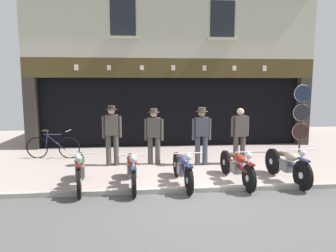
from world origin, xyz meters
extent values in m
cube|color=#A3928A|center=(0.00, 5.00, -0.04)|extent=(22.72, 10.00, 0.08)
cube|color=#A6A197|center=(0.00, 0.08, 0.01)|extent=(22.72, 0.16, 0.18)
cube|color=black|center=(0.00, 7.30, 1.30)|extent=(9.86, 4.00, 2.60)
cube|color=#332D28|center=(-5.14, 5.18, 1.30)|extent=(0.44, 0.36, 2.60)
cube|color=#332D28|center=(5.14, 5.18, 1.30)|extent=(0.44, 0.36, 2.60)
cube|color=black|center=(0.00, 5.55, 1.43)|extent=(9.43, 0.03, 2.18)
cube|color=#483B1D|center=(0.00, 5.12, 2.95)|extent=(10.72, 0.24, 0.70)
cube|color=silver|center=(-3.45, 4.99, 2.95)|extent=(0.14, 0.03, 0.20)
cube|color=silver|center=(-2.31, 4.99, 2.95)|extent=(0.14, 0.03, 0.18)
cube|color=silver|center=(-1.13, 4.99, 2.95)|extent=(0.14, 0.03, 0.16)
cube|color=silver|center=(0.01, 4.99, 2.95)|extent=(0.14, 0.03, 0.18)
cube|color=silver|center=(1.16, 4.99, 2.95)|extent=(0.14, 0.03, 0.19)
cube|color=silver|center=(2.29, 4.99, 2.95)|extent=(0.14, 0.03, 0.18)
cube|color=silver|center=(3.45, 4.99, 2.95)|extent=(0.14, 0.03, 0.20)
cube|color=#B8B79E|center=(0.00, 5.20, 4.70)|extent=(10.72, 0.40, 2.80)
cube|color=black|center=(-1.78, 4.99, 4.70)|extent=(0.90, 0.02, 1.30)
cube|color=#B8B79E|center=(-1.78, 4.95, 4.00)|extent=(1.10, 0.12, 0.10)
cube|color=black|center=(1.80, 4.99, 4.70)|extent=(0.90, 0.02, 1.30)
cube|color=#B8B79E|center=(1.80, 4.95, 4.00)|extent=(1.10, 0.12, 0.10)
cylinder|color=black|center=(-2.50, -0.06, 0.34)|extent=(0.17, 0.67, 0.67)
cylinder|color=silver|center=(-2.50, -0.06, 0.34)|extent=(0.12, 0.16, 0.15)
cylinder|color=black|center=(-2.69, 1.26, 0.34)|extent=(0.18, 0.68, 0.67)
cylinder|color=silver|center=(-2.69, 1.26, 0.34)|extent=(0.13, 0.16, 0.15)
cube|color=#591712|center=(-2.59, 0.60, 0.46)|extent=(0.25, 1.22, 0.07)
cube|color=slate|center=(-2.59, 0.60, 0.39)|extent=(0.24, 0.35, 0.26)
ellipsoid|color=#2E4F2E|center=(-2.57, 0.44, 0.66)|extent=(0.29, 0.49, 0.20)
ellipsoid|color=#38281E|center=(-2.63, 0.84, 0.64)|extent=(0.24, 0.33, 0.10)
cube|color=#591712|center=(-2.50, -0.06, 0.69)|extent=(0.15, 0.37, 0.04)
sphere|color=silver|center=(-2.51, 0.00, 0.84)|extent=(0.15, 0.15, 0.15)
cylinder|color=silver|center=(-2.51, 0.00, 0.92)|extent=(0.62, 0.11, 0.02)
cylinder|color=silver|center=(-2.50, -0.02, 0.63)|extent=(0.07, 0.25, 0.61)
cylinder|color=black|center=(-1.37, -0.12, 0.31)|extent=(0.12, 0.62, 0.61)
cylinder|color=silver|center=(-1.37, -0.12, 0.31)|extent=(0.11, 0.14, 0.13)
cylinder|color=black|center=(-1.49, 1.29, 0.31)|extent=(0.13, 0.62, 0.61)
cylinder|color=silver|center=(-1.49, 1.29, 0.31)|extent=(0.12, 0.14, 0.13)
cube|color=#21354A|center=(-1.43, 0.59, 0.43)|extent=(0.18, 1.30, 0.07)
cube|color=slate|center=(-1.43, 0.59, 0.36)|extent=(0.23, 0.34, 0.26)
ellipsoid|color=maroon|center=(-1.41, 0.42, 0.63)|extent=(0.26, 0.48, 0.20)
ellipsoid|color=#38281E|center=(-1.45, 0.84, 0.61)|extent=(0.22, 0.32, 0.10)
cube|color=#21354A|center=(-1.37, -0.12, 0.63)|extent=(0.13, 0.37, 0.04)
sphere|color=silver|center=(-1.37, -0.06, 0.81)|extent=(0.15, 0.15, 0.15)
cylinder|color=silver|center=(-1.37, -0.06, 0.89)|extent=(0.62, 0.08, 0.02)
cylinder|color=silver|center=(-1.37, -0.08, 0.60)|extent=(0.06, 0.27, 0.61)
cylinder|color=black|center=(-0.20, -0.07, 0.31)|extent=(0.12, 0.62, 0.62)
cylinder|color=silver|center=(-0.20, -0.07, 0.31)|extent=(0.11, 0.14, 0.14)
cylinder|color=black|center=(-0.30, 1.30, 0.31)|extent=(0.13, 0.62, 0.62)
cylinder|color=silver|center=(-0.30, 1.30, 0.31)|extent=(0.12, 0.14, 0.14)
cube|color=#1D274E|center=(-0.25, 0.61, 0.43)|extent=(0.16, 1.26, 0.07)
cube|color=slate|center=(-0.25, 0.61, 0.36)|extent=(0.22, 0.33, 0.26)
ellipsoid|color=navy|center=(-0.23, 0.45, 0.63)|extent=(0.25, 0.48, 0.20)
ellipsoid|color=#38281E|center=(-0.26, 0.86, 0.61)|extent=(0.22, 0.31, 0.10)
cube|color=#1D274E|center=(-0.20, -0.07, 0.64)|extent=(0.13, 0.37, 0.04)
sphere|color=silver|center=(-0.20, -0.01, 0.81)|extent=(0.15, 0.15, 0.15)
cylinder|color=silver|center=(-0.20, -0.01, 0.89)|extent=(0.62, 0.07, 0.02)
cylinder|color=silver|center=(-0.20, -0.03, 0.60)|extent=(0.05, 0.25, 0.62)
cylinder|color=black|center=(1.13, -0.06, 0.31)|extent=(0.12, 0.63, 0.62)
cylinder|color=silver|center=(1.13, -0.06, 0.31)|extent=(0.11, 0.14, 0.14)
cylinder|color=black|center=(1.01, 1.39, 0.31)|extent=(0.13, 0.63, 0.62)
cylinder|color=silver|center=(1.01, 1.39, 0.31)|extent=(0.12, 0.15, 0.14)
cube|color=#5B1213|center=(1.07, 0.67, 0.43)|extent=(0.18, 1.33, 0.07)
cube|color=slate|center=(1.07, 0.67, 0.36)|extent=(0.23, 0.34, 0.26)
ellipsoid|color=maroon|center=(1.09, 0.49, 0.63)|extent=(0.26, 0.48, 0.20)
ellipsoid|color=#38281E|center=(1.05, 0.93, 0.61)|extent=(0.22, 0.32, 0.10)
cube|color=#5B1213|center=(1.13, -0.06, 0.64)|extent=(0.13, 0.37, 0.04)
sphere|color=silver|center=(1.13, 0.00, 0.81)|extent=(0.15, 0.15, 0.15)
cylinder|color=silver|center=(1.13, 0.00, 0.89)|extent=(0.62, 0.07, 0.02)
cylinder|color=silver|center=(1.13, -0.02, 0.60)|extent=(0.06, 0.28, 0.60)
cylinder|color=black|center=(2.36, -0.04, 0.34)|extent=(0.13, 0.68, 0.67)
cylinder|color=silver|center=(2.36, -0.04, 0.34)|extent=(0.11, 0.16, 0.15)
cylinder|color=black|center=(2.25, 1.26, 0.34)|extent=(0.14, 0.68, 0.67)
cylinder|color=silver|center=(2.25, 1.26, 0.34)|extent=(0.12, 0.16, 0.15)
cube|color=#252F50|center=(2.30, 0.61, 0.46)|extent=(0.18, 1.20, 0.07)
cube|color=slate|center=(2.30, 0.61, 0.39)|extent=(0.23, 0.34, 0.26)
ellipsoid|color=#AA9D8C|center=(2.32, 0.46, 0.66)|extent=(0.26, 0.48, 0.20)
ellipsoid|color=#38281E|center=(2.28, 0.85, 0.64)|extent=(0.23, 0.32, 0.10)
cube|color=#252F50|center=(2.36, -0.04, 0.69)|extent=(0.13, 0.37, 0.04)
sphere|color=silver|center=(2.36, 0.02, 0.84)|extent=(0.15, 0.15, 0.15)
cylinder|color=silver|center=(2.36, 0.02, 0.92)|extent=(0.62, 0.08, 0.02)
cylinder|color=silver|center=(2.36, 0.00, 0.63)|extent=(0.06, 0.24, 0.62)
cylinder|color=#47423D|center=(-1.92, 2.54, 0.46)|extent=(0.15, 0.15, 0.92)
cylinder|color=#47423D|center=(-2.14, 2.53, 0.46)|extent=(0.15, 0.15, 0.92)
cube|color=#47423D|center=(-2.03, 2.54, 1.19)|extent=(0.40, 0.25, 0.58)
cube|color=silver|center=(-2.04, 2.65, 1.26)|extent=(0.14, 0.03, 0.33)
cube|color=black|center=(-2.04, 2.66, 1.25)|extent=(0.05, 0.02, 0.30)
cylinder|color=#47423D|center=(-1.80, 2.55, 1.13)|extent=(0.09, 0.09, 0.62)
cylinder|color=#47423D|center=(-2.27, 2.52, 1.13)|extent=(0.09, 0.09, 0.62)
sphere|color=beige|center=(-2.03, 2.54, 1.59)|extent=(0.20, 0.20, 0.20)
cylinder|color=#332D28|center=(-2.03, 2.54, 1.64)|extent=(0.33, 0.33, 0.01)
cylinder|color=#332D28|center=(-2.03, 2.54, 1.70)|extent=(0.21, 0.21, 0.11)
cylinder|color=#47423D|center=(-0.71, 2.56, 0.42)|extent=(0.15, 0.15, 0.83)
cylinder|color=#47423D|center=(-0.93, 2.59, 0.42)|extent=(0.15, 0.15, 0.83)
cube|color=#47423D|center=(-0.82, 2.58, 1.10)|extent=(0.40, 0.26, 0.57)
cube|color=silver|center=(-0.81, 2.69, 1.17)|extent=(0.14, 0.04, 0.32)
cube|color=navy|center=(-0.80, 2.70, 1.16)|extent=(0.05, 0.02, 0.30)
cylinder|color=#47423D|center=(-0.59, 2.55, 1.03)|extent=(0.09, 0.09, 0.63)
cylinder|color=#47423D|center=(-1.05, 2.60, 1.03)|extent=(0.09, 0.09, 0.63)
sphere|color=tan|center=(-0.82, 2.58, 1.49)|extent=(0.20, 0.20, 0.20)
cylinder|color=#4C4238|center=(-0.82, 2.58, 1.55)|extent=(0.33, 0.33, 0.01)
cylinder|color=#4C4238|center=(-0.82, 2.58, 1.60)|extent=(0.21, 0.21, 0.11)
cylinder|color=#3D424C|center=(0.67, 2.37, 0.44)|extent=(0.15, 0.15, 0.88)
cylinder|color=#3D424C|center=(0.45, 2.37, 0.44)|extent=(0.15, 0.15, 0.88)
cube|color=#3D424C|center=(0.56, 2.37, 1.13)|extent=(0.38, 0.23, 0.55)
cube|color=silver|center=(0.56, 2.48, 1.20)|extent=(0.14, 0.02, 0.31)
cube|color=#47234C|center=(0.56, 2.50, 1.19)|extent=(0.05, 0.01, 0.28)
cylinder|color=#3D424C|center=(0.79, 2.36, 1.05)|extent=(0.09, 0.09, 0.62)
cylinder|color=#3D424C|center=(0.32, 2.37, 1.05)|extent=(0.09, 0.09, 0.62)
sphere|color=#9E7A5B|center=(0.56, 2.37, 1.52)|extent=(0.21, 0.21, 0.21)
cylinder|color=#4C4238|center=(0.56, 2.37, 1.58)|extent=(0.36, 0.36, 0.01)
cylinder|color=#4C4238|center=(0.56, 2.37, 1.63)|extent=(0.22, 0.22, 0.12)
cylinder|color=#47423D|center=(1.81, 2.39, 0.42)|extent=(0.15, 0.15, 0.85)
cylinder|color=#47423D|center=(1.60, 2.37, 0.42)|extent=(0.15, 0.15, 0.85)
cube|color=#47423D|center=(1.70, 2.38, 1.14)|extent=(0.40, 0.26, 0.61)
cube|color=white|center=(1.69, 2.50, 1.21)|extent=(0.14, 0.04, 0.34)
cube|color=black|center=(1.69, 2.51, 1.20)|extent=(0.05, 0.02, 0.32)
cylinder|color=#47423D|center=(1.94, 2.41, 1.12)|extent=(0.09, 0.09, 0.57)
cylinder|color=#47423D|center=(1.47, 2.35, 1.12)|extent=(0.09, 0.09, 0.57)
sphere|color=beige|center=(1.70, 2.38, 1.56)|extent=(0.21, 0.21, 0.21)
cylinder|color=#232328|center=(4.31, 3.76, 1.15)|extent=(0.06, 0.06, 2.29)
cylinder|color=#192338|center=(4.31, 3.74, 2.04)|extent=(0.57, 0.03, 0.57)
torus|color=silver|center=(4.31, 3.75, 2.04)|extent=(0.60, 0.04, 0.60)
cylinder|color=black|center=(4.31, 3.74, 1.39)|extent=(0.57, 0.03, 0.57)
torus|color=beige|center=(4.31, 3.75, 1.39)|extent=(0.60, 0.04, 0.60)
cylinder|color=black|center=(4.31, 3.74, 0.74)|extent=(0.57, 0.03, 0.57)
torus|color=beige|center=(4.31, 3.75, 0.74)|extent=(0.60, 0.04, 0.60)
cube|color=silver|center=(-2.40, 5.40, 1.58)|extent=(0.64, 0.02, 0.88)
cube|color=#232328|center=(-2.40, 5.39, 1.92)|extent=(0.64, 0.01, 0.20)
cube|color=silver|center=(-3.63, 5.40, 1.57)|extent=(0.68, 0.02, 1.01)
cube|color=#232328|center=(-3.63, 5.39, 1.98)|extent=(0.68, 0.01, 0.20)
torus|color=black|center=(-3.49, 3.57, 0.33)|extent=(0.70, 0.11, 0.70)
torus|color=black|center=(-4.52, 3.67, 0.33)|extent=(0.70, 0.11, 0.70)
cylinder|color=navy|center=(-3.90, 3.61, 0.51)|extent=(0.57, 0.09, 0.49)
cylinder|color=navy|center=(-4.01, 3.62, 0.77)|extent=(0.57, 0.09, 0.03)
cylinder|color=navy|center=(-4.19, 3.64, 0.63)|extent=(0.10, 0.04, 0.52)
ellipsoid|color=#332319|center=(-4.23, 3.64, 0.89)|extent=(0.25, 0.14, 0.06)
cylinder|color=silver|center=(-3.49, 3.57, 0.89)|extent=(0.07, 0.50, 0.02)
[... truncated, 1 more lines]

